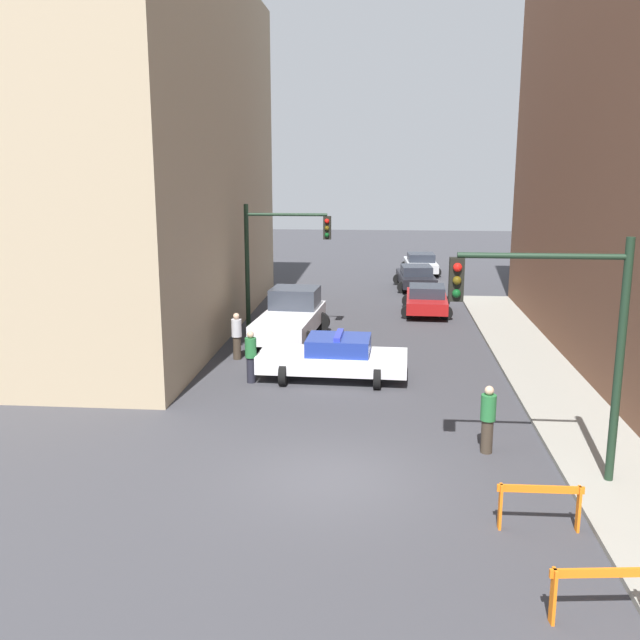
% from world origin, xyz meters
% --- Properties ---
extents(ground_plane, '(120.00, 120.00, 0.00)m').
position_xyz_m(ground_plane, '(0.00, 0.00, 0.00)').
color(ground_plane, '#38383D').
extents(sidewalk_right, '(2.40, 44.00, 0.12)m').
position_xyz_m(sidewalk_right, '(6.20, 0.00, 0.06)').
color(sidewalk_right, gray).
rests_on(sidewalk_right, ground_plane).
extents(building_corner_left, '(14.00, 20.00, 14.34)m').
position_xyz_m(building_corner_left, '(-12.00, 14.00, 7.17)').
color(building_corner_left, tan).
rests_on(building_corner_left, ground_plane).
extents(traffic_light_near, '(3.64, 0.35, 5.20)m').
position_xyz_m(traffic_light_near, '(4.73, 0.20, 3.53)').
color(traffic_light_near, black).
rests_on(traffic_light_near, sidewalk_right).
extents(traffic_light_far, '(3.44, 0.35, 5.20)m').
position_xyz_m(traffic_light_far, '(-3.30, 13.35, 3.40)').
color(traffic_light_far, black).
rests_on(traffic_light_far, ground_plane).
extents(police_car, '(4.76, 2.47, 1.52)m').
position_xyz_m(police_car, '(-0.50, 7.33, 0.72)').
color(police_car, white).
rests_on(police_car, ground_plane).
extents(white_truck, '(2.91, 5.54, 1.90)m').
position_xyz_m(white_truck, '(-2.55, 12.55, 0.91)').
color(white_truck, silver).
rests_on(white_truck, ground_plane).
extents(parked_car_near, '(2.39, 4.37, 1.31)m').
position_xyz_m(parked_car_near, '(3.03, 17.96, 0.67)').
color(parked_car_near, maroon).
rests_on(parked_car_near, ground_plane).
extents(parked_car_mid, '(2.47, 4.42, 1.31)m').
position_xyz_m(parked_car_mid, '(2.82, 24.49, 0.67)').
color(parked_car_mid, black).
rests_on(parked_car_mid, ground_plane).
extents(parked_car_far, '(2.41, 4.38, 1.31)m').
position_xyz_m(parked_car_far, '(3.35, 30.01, 0.67)').
color(parked_car_far, silver).
rests_on(parked_car_far, ground_plane).
extents(pedestrian_crossing, '(0.50, 0.50, 1.66)m').
position_xyz_m(pedestrian_crossing, '(-3.08, 6.77, 0.86)').
color(pedestrian_crossing, black).
rests_on(pedestrian_crossing, ground_plane).
extents(pedestrian_corner, '(0.45, 0.45, 1.66)m').
position_xyz_m(pedestrian_corner, '(-4.07, 9.43, 0.86)').
color(pedestrian_corner, '#382D23').
rests_on(pedestrian_corner, ground_plane).
extents(pedestrian_sidewalk, '(0.44, 0.44, 1.66)m').
position_xyz_m(pedestrian_sidewalk, '(3.53, 1.75, 0.86)').
color(pedestrian_sidewalk, '#382D23').
rests_on(pedestrian_sidewalk, ground_plane).
extents(barrier_front, '(1.59, 0.33, 0.90)m').
position_xyz_m(barrier_front, '(4.32, -4.66, 0.62)').
color(barrier_front, orange).
rests_on(barrier_front, ground_plane).
extents(barrier_mid, '(1.60, 0.19, 0.90)m').
position_xyz_m(barrier_mid, '(3.99, -1.91, 0.62)').
color(barrier_mid, orange).
rests_on(barrier_mid, ground_plane).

